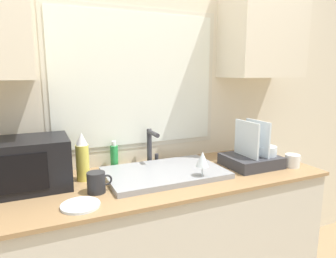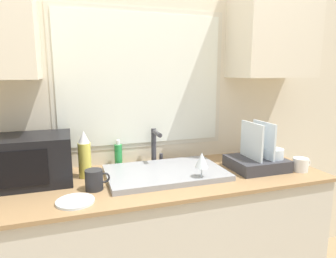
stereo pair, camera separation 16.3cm
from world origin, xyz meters
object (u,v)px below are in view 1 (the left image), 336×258
(microwave, at_px, (23,164))
(dish_rack, at_px, (253,157))
(soap_bottle, at_px, (114,156))
(mug_near_sink, at_px, (97,182))
(spray_bottle, at_px, (82,158))
(wine_glass, at_px, (202,160))
(faucet, at_px, (151,144))

(microwave, distance_m, dish_rack, 1.32)
(soap_bottle, distance_m, mug_near_sink, 0.39)
(dish_rack, distance_m, spray_bottle, 1.03)
(spray_bottle, bearing_deg, wine_glass, -25.30)
(faucet, relative_size, mug_near_sink, 1.83)
(soap_bottle, xyz_separation_m, mug_near_sink, (-0.18, -0.35, -0.02))
(spray_bottle, bearing_deg, soap_bottle, 34.55)
(spray_bottle, relative_size, mug_near_sink, 2.14)
(faucet, bearing_deg, microwave, -171.23)
(mug_near_sink, bearing_deg, spray_bottle, 99.20)
(spray_bottle, xyz_separation_m, mug_near_sink, (0.03, -0.21, -0.08))
(dish_rack, height_order, soap_bottle, dish_rack)
(soap_bottle, bearing_deg, faucet, -7.36)
(faucet, relative_size, microwave, 0.52)
(dish_rack, height_order, mug_near_sink, dish_rack)
(soap_bottle, bearing_deg, spray_bottle, -145.45)
(dish_rack, xyz_separation_m, soap_bottle, (-0.80, 0.33, 0.01))
(microwave, relative_size, dish_rack, 1.39)
(spray_bottle, bearing_deg, dish_rack, -10.14)
(faucet, bearing_deg, dish_rack, -27.44)
(faucet, bearing_deg, soap_bottle, 172.64)
(wine_glass, bearing_deg, soap_bottle, 131.81)
(spray_bottle, xyz_separation_m, soap_bottle, (0.21, 0.15, -0.05))
(faucet, height_order, wine_glass, faucet)
(mug_near_sink, bearing_deg, faucet, 37.89)
(faucet, xyz_separation_m, microwave, (-0.74, -0.11, -0.01))
(wine_glass, bearing_deg, mug_near_sink, 172.44)
(faucet, height_order, soap_bottle, faucet)
(soap_bottle, height_order, wine_glass, soap_bottle)
(microwave, bearing_deg, wine_glass, -17.66)
(dish_rack, relative_size, soap_bottle, 1.88)
(microwave, bearing_deg, mug_near_sink, -32.49)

